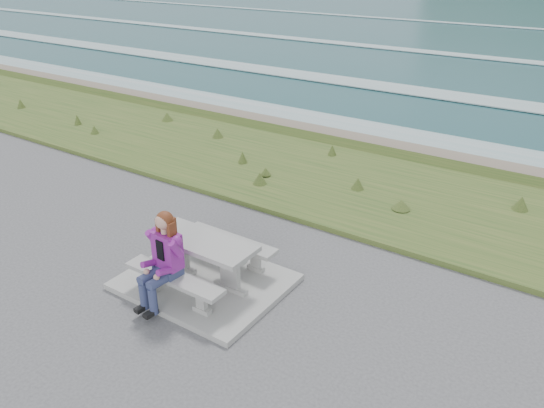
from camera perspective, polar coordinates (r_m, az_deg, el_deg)
name	(u,v)px	position (r m, az deg, el deg)	size (l,w,h in m)	color
concrete_slab	(205,282)	(9.03, -7.18, -8.29)	(2.60, 2.10, 0.10)	#9D9C98
picnic_table	(203,249)	(8.69, -7.41, -4.82)	(1.80, 0.75, 0.75)	#9D9C98
bench_landward	(174,281)	(8.39, -10.46, -8.17)	(1.80, 0.35, 0.45)	#9D9C98
bench_seaward	(230,244)	(9.27, -4.50, -4.27)	(1.80, 0.35, 0.45)	#9D9C98
grass_verge	(342,185)	(12.74, 7.58, 2.04)	(160.00, 4.50, 0.22)	#2D4E1D
shore_drop	(390,150)	(15.22, 12.59, 5.64)	(160.00, 0.80, 2.20)	#716254
ocean	(513,90)	(31.78, 24.48, 11.09)	(1600.00, 1600.00, 0.09)	#1E4E55
seated_woman	(161,272)	(8.27, -11.87, -7.15)	(0.49, 0.80, 1.51)	navy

